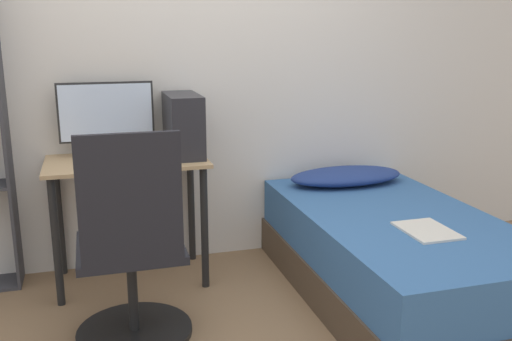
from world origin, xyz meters
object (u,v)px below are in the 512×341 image
(office_chair, at_px, (132,265))
(keyboard, at_px, (116,163))
(monitor, at_px, (107,115))
(pc_tower, at_px, (183,125))
(bed, at_px, (394,256))

(office_chair, bearing_deg, keyboard, 91.75)
(monitor, relative_size, pc_tower, 1.29)
(monitor, height_order, keyboard, monitor)
(office_chair, distance_m, monitor, 1.08)
(bed, bearing_deg, office_chair, -176.80)
(bed, xyz_separation_m, monitor, (-1.51, 0.82, 0.75))
(bed, xyz_separation_m, keyboard, (-1.49, 0.54, 0.52))
(bed, relative_size, pc_tower, 4.25)
(bed, relative_size, keyboard, 4.70)
(office_chair, height_order, pc_tower, pc_tower)
(office_chair, xyz_separation_m, keyboard, (-0.02, 0.63, 0.36))
(monitor, xyz_separation_m, pc_tower, (0.44, -0.13, -0.06))
(keyboard, distance_m, pc_tower, 0.47)
(office_chair, xyz_separation_m, pc_tower, (0.39, 0.77, 0.54))
(pc_tower, bearing_deg, monitor, 163.41)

